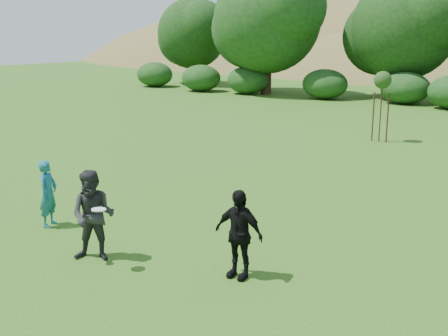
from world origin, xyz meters
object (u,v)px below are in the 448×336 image
at_px(player_teal, 48,194).
at_px(sapling, 383,82).
at_px(player_black, 238,234).
at_px(player_grey, 93,216).

relative_size(player_teal, sapling, 0.54).
relative_size(player_black, sapling, 0.58).
bearing_deg(player_grey, player_teal, 134.03).
bearing_deg(sapling, player_grey, -91.18).
relative_size(player_teal, player_grey, 0.86).
bearing_deg(player_black, player_grey, -162.75).
distance_m(player_teal, player_grey, 2.47).
bearing_deg(player_grey, player_black, -8.98).
bearing_deg(player_teal, sapling, -33.19).
bearing_deg(player_teal, player_grey, -130.89).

